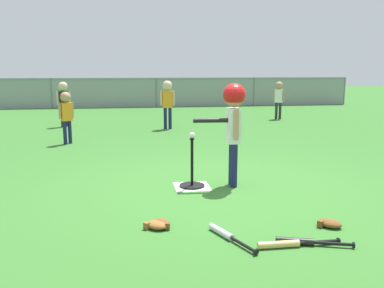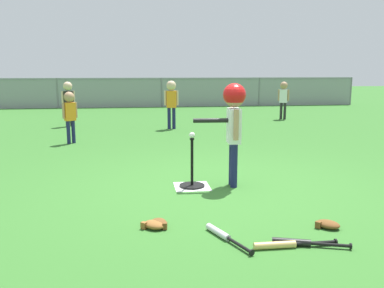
# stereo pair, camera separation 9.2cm
# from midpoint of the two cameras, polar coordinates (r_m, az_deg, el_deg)

# --- Properties ---
(ground_plane) EXTENTS (60.00, 60.00, 0.00)m
(ground_plane) POSITION_cam_midpoint_polar(r_m,az_deg,el_deg) (5.15, 3.17, -6.18)
(ground_plane) COLOR #336B28
(home_plate) EXTENTS (0.44, 0.44, 0.01)m
(home_plate) POSITION_cam_midpoint_polar(r_m,az_deg,el_deg) (5.21, -0.51, -5.92)
(home_plate) COLOR white
(home_plate) RESTS_ON ground_plane
(batting_tee) EXTENTS (0.32, 0.32, 0.62)m
(batting_tee) POSITION_cam_midpoint_polar(r_m,az_deg,el_deg) (5.18, -0.51, -4.95)
(batting_tee) COLOR black
(batting_tee) RESTS_ON ground_plane
(baseball_on_tee) EXTENTS (0.07, 0.07, 0.07)m
(baseball_on_tee) POSITION_cam_midpoint_polar(r_m,az_deg,el_deg) (5.06, -0.52, 1.24)
(baseball_on_tee) COLOR white
(baseball_on_tee) RESTS_ON batting_tee
(batter_child) EXTENTS (0.65, 0.37, 1.30)m
(batter_child) POSITION_cam_midpoint_polar(r_m,az_deg,el_deg) (5.10, 5.29, 4.27)
(batter_child) COLOR #191E4C
(batter_child) RESTS_ON ground_plane
(fielder_deep_right) EXTENTS (0.36, 0.24, 1.20)m
(fielder_deep_right) POSITION_cam_midpoint_polar(r_m,az_deg,el_deg) (10.17, -3.70, 6.41)
(fielder_deep_right) COLOR #191E4C
(fielder_deep_right) RESTS_ON ground_plane
(fielder_near_right) EXTENTS (0.30, 0.22, 1.12)m
(fielder_near_right) POSITION_cam_midpoint_polar(r_m,az_deg,el_deg) (12.49, 11.80, 6.69)
(fielder_near_right) COLOR #262626
(fielder_near_right) RESTS_ON ground_plane
(fielder_deep_center) EXTENTS (0.32, 0.23, 1.16)m
(fielder_deep_center) POSITION_cam_midpoint_polar(r_m,az_deg,el_deg) (11.11, -17.70, 6.14)
(fielder_deep_center) COLOR #262626
(fielder_deep_center) RESTS_ON ground_plane
(fielder_near_left) EXTENTS (0.27, 0.21, 1.03)m
(fielder_near_left) POSITION_cam_midpoint_polar(r_m,az_deg,el_deg) (8.48, -17.43, 4.47)
(fielder_near_left) COLOR #191E4C
(fielder_near_left) RESTS_ON ground_plane
(spare_bat_silver) EXTENTS (0.30, 0.62, 0.06)m
(spare_bat_silver) POSITION_cam_midpoint_polar(r_m,az_deg,el_deg) (3.70, 3.98, -12.46)
(spare_bat_silver) COLOR silver
(spare_bat_silver) RESTS_ON ground_plane
(spare_bat_wood) EXTENTS (0.72, 0.06, 0.06)m
(spare_bat_wood) POSITION_cam_midpoint_polar(r_m,az_deg,el_deg) (3.58, 12.37, -13.45)
(spare_bat_wood) COLOR #DBB266
(spare_bat_wood) RESTS_ON ground_plane
(spare_bat_black) EXTENTS (0.63, 0.25, 0.06)m
(spare_bat_black) POSITION_cam_midpoint_polar(r_m,az_deg,el_deg) (3.66, 14.50, -13.05)
(spare_bat_black) COLOR black
(spare_bat_black) RESTS_ON ground_plane
(glove_by_plate) EXTENTS (0.19, 0.24, 0.07)m
(glove_by_plate) POSITION_cam_midpoint_polar(r_m,az_deg,el_deg) (3.93, -5.04, -10.98)
(glove_by_plate) COLOR brown
(glove_by_plate) RESTS_ON ground_plane
(glove_near_bats) EXTENTS (0.27, 0.27, 0.07)m
(glove_near_bats) POSITION_cam_midpoint_polar(r_m,az_deg,el_deg) (4.11, 18.01, -10.48)
(glove_near_bats) COLOR brown
(glove_near_bats) RESTS_ON ground_plane
(glove_tossed_aside) EXTENTS (0.27, 0.27, 0.07)m
(glove_tossed_aside) POSITION_cam_midpoint_polar(r_m,az_deg,el_deg) (3.90, -5.66, -11.17)
(glove_tossed_aside) COLOR brown
(glove_tossed_aside) RESTS_ON ground_plane
(outfield_fence) EXTENTS (16.06, 0.06, 1.15)m
(outfield_fence) POSITION_cam_midpoint_polar(r_m,az_deg,el_deg) (16.37, -5.17, 7.32)
(outfield_fence) COLOR slate
(outfield_fence) RESTS_ON ground_plane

